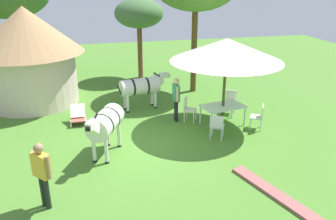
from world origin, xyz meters
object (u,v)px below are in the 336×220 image
(guest_beside_umbrella, at_px, (176,96))
(patio_chair_near_hut, at_px, (188,108))
(patio_chair_near_lawn, at_px, (230,100))
(thatched_hut, at_px, (28,51))
(striped_lounge_chair, at_px, (78,117))
(standing_watcher, at_px, (42,170))
(patio_chair_west_end, at_px, (259,115))
(acacia_tree_far_lawn, at_px, (139,14))
(zebra_by_umbrella, at_px, (141,87))
(patio_dining_table, at_px, (223,108))
(shade_umbrella, at_px, (227,50))
(patio_chair_east_end, at_px, (217,125))
(zebra_nearest_camera, at_px, (105,123))

(guest_beside_umbrella, bearing_deg, patio_chair_near_hut, 78.34)
(patio_chair_near_lawn, xyz_separation_m, patio_chair_near_hut, (-1.88, -0.43, 0.00))
(thatched_hut, distance_m, striped_lounge_chair, 3.85)
(patio_chair_near_hut, xyz_separation_m, standing_watcher, (-4.74, -4.24, 0.50))
(patio_chair_west_end, bearing_deg, standing_watcher, 143.33)
(standing_watcher, distance_m, acacia_tree_far_lawn, 11.41)
(thatched_hut, height_order, zebra_by_umbrella, thatched_hut)
(patio_dining_table, xyz_separation_m, zebra_by_umbrella, (-2.63, 2.29, 0.28))
(thatched_hut, height_order, shade_umbrella, thatched_hut)
(zebra_by_umbrella, bearing_deg, thatched_hut, -122.86)
(thatched_hut, relative_size, patio_chair_west_end, 5.04)
(patio_dining_table, xyz_separation_m, guest_beside_umbrella, (-1.57, 0.75, 0.34))
(patio_chair_near_hut, relative_size, patio_chair_east_end, 1.00)
(patio_chair_west_end, height_order, patio_chair_near_hut, same)
(shade_umbrella, height_order, patio_chair_near_lawn, shade_umbrella)
(zebra_by_umbrella, bearing_deg, guest_beside_umbrella, 23.84)
(standing_watcher, distance_m, zebra_by_umbrella, 6.73)
(guest_beside_umbrella, distance_m, striped_lounge_chair, 3.72)
(patio_dining_table, distance_m, standing_watcher, 6.90)
(striped_lounge_chair, bearing_deg, shade_umbrella, 166.03)
(guest_beside_umbrella, height_order, standing_watcher, standing_watcher)
(patio_chair_near_hut, xyz_separation_m, striped_lounge_chair, (-4.04, 0.67, -0.27))
(patio_chair_near_lawn, xyz_separation_m, standing_watcher, (-6.62, -4.67, 0.50))
(striped_lounge_chair, xyz_separation_m, zebra_by_umbrella, (2.54, 0.99, 0.69))
(standing_watcher, bearing_deg, zebra_by_umbrella, 108.09)
(shade_umbrella, relative_size, striped_lounge_chair, 4.83)
(shade_umbrella, xyz_separation_m, acacia_tree_far_lawn, (-1.95, 6.86, 0.52))
(patio_chair_west_end, relative_size, striped_lounge_chair, 1.11)
(striped_lounge_chair, distance_m, zebra_by_umbrella, 2.81)
(patio_dining_table, distance_m, zebra_by_umbrella, 3.50)
(patio_chair_east_end, relative_size, standing_watcher, 0.53)
(shade_umbrella, relative_size, acacia_tree_far_lawn, 0.96)
(patio_chair_near_lawn, distance_m, acacia_tree_far_lawn, 6.97)
(thatched_hut, xyz_separation_m, striped_lounge_chair, (1.83, -2.75, -1.97))
(guest_beside_umbrella, bearing_deg, patio_chair_near_lawn, 101.53)
(thatched_hut, xyz_separation_m, patio_dining_table, (6.99, -4.06, -1.57))
(zebra_by_umbrella, bearing_deg, patio_chair_near_hut, 31.23)
(shade_umbrella, distance_m, patio_chair_near_lawn, 2.60)
(zebra_nearest_camera, height_order, acacia_tree_far_lawn, acacia_tree_far_lawn)
(patio_chair_east_end, distance_m, acacia_tree_far_lawn, 8.55)
(standing_watcher, bearing_deg, patio_chair_west_end, 69.78)
(patio_chair_near_hut, distance_m, zebra_by_umbrella, 2.28)
(patio_chair_near_hut, height_order, zebra_by_umbrella, zebra_by_umbrella)
(patio_chair_near_lawn, xyz_separation_m, zebra_by_umbrella, (-3.38, 1.23, 0.43))
(striped_lounge_chair, bearing_deg, guest_beside_umbrella, 171.45)
(zebra_nearest_camera, bearing_deg, patio_dining_table, -137.25)
(patio_chair_near_hut, bearing_deg, zebra_nearest_camera, -29.01)
(thatched_hut, bearing_deg, patio_chair_near_hut, -30.32)
(shade_umbrella, relative_size, patio_dining_table, 2.35)
(patio_chair_near_lawn, xyz_separation_m, zebra_nearest_camera, (-5.04, -2.40, 0.53))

